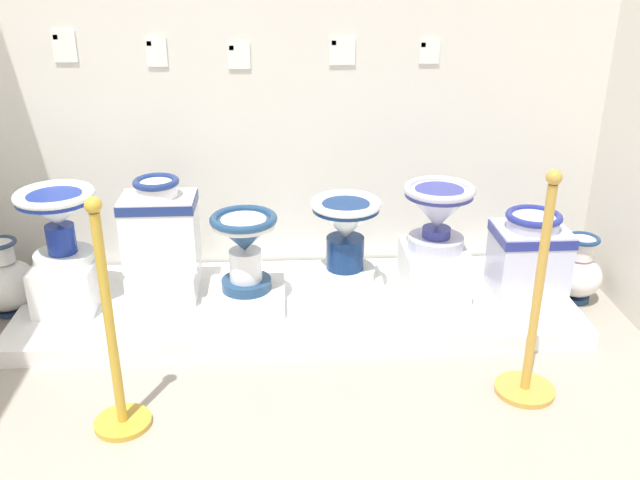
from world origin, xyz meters
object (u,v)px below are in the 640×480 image
at_px(plinth_block_leftmost, 434,271).
at_px(antique_toilet_pale_glazed, 530,250).
at_px(stanchion_post_near_left, 114,358).
at_px(stanchion_post_near_right, 532,333).
at_px(plinth_block_squat_floral, 68,283).
at_px(info_placard_third, 239,56).
at_px(info_placard_second, 156,52).
at_px(plinth_block_pale_glazed, 524,290).
at_px(decorative_vase_companion, 6,282).
at_px(plinth_block_broad_patterned, 345,286).
at_px(antique_toilet_broad_patterned, 346,230).
at_px(info_placard_first, 64,46).
at_px(plinth_block_central_ornate, 247,296).
at_px(antique_toilet_central_ornate, 244,241).
at_px(antique_toilet_leftmost, 438,210).
at_px(decorative_vase_corner, 578,273).
at_px(info_placard_fifth, 429,52).
at_px(info_placard_fourth, 342,51).
at_px(antique_toilet_rightmost, 160,223).
at_px(plinth_block_rightmost, 165,278).
at_px(antique_toilet_squat_floral, 57,214).

height_order(plinth_block_leftmost, antique_toilet_pale_glazed, antique_toilet_pale_glazed).
bearing_deg(stanchion_post_near_left, stanchion_post_near_right, 4.26).
xyz_separation_m(plinth_block_squat_floral, info_placard_third, (0.90, 0.49, 1.07)).
xyz_separation_m(antique_toilet_pale_glazed, info_placard_second, (-1.92, 0.50, 0.95)).
bearing_deg(plinth_block_pale_glazed, decorative_vase_companion, 177.59).
bearing_deg(plinth_block_broad_patterned, stanchion_post_near_left, -136.93).
bearing_deg(plinth_block_pale_glazed, plinth_block_broad_patterned, 176.42).
xyz_separation_m(antique_toilet_broad_patterned, info_placard_first, (-1.43, 0.44, 0.87)).
xyz_separation_m(plinth_block_squat_floral, plinth_block_central_ornate, (0.92, -0.05, -0.08)).
distance_m(antique_toilet_central_ornate, antique_toilet_leftmost, 1.00).
distance_m(plinth_block_broad_patterned, decorative_vase_corner, 1.28).
xyz_separation_m(info_placard_fifth, decorative_vase_corner, (0.81, -0.42, -1.13)).
height_order(info_placard_fourth, stanchion_post_near_right, info_placard_fourth).
relative_size(antique_toilet_rightmost, info_placard_fifth, 3.87).
height_order(decorative_vase_companion, stanchion_post_near_left, stanchion_post_near_left).
distance_m(plinth_block_rightmost, antique_toilet_leftmost, 1.49).
xyz_separation_m(plinth_block_squat_floral, decorative_vase_companion, (-0.35, 0.10, -0.03)).
bearing_deg(stanchion_post_near_left, antique_toilet_rightmost, 87.65).
distance_m(info_placard_second, stanchion_post_near_right, 2.33).
bearing_deg(plinth_block_leftmost, decorative_vase_corner, 3.42).
distance_m(antique_toilet_squat_floral, info_placard_second, 0.98).
distance_m(antique_toilet_rightmost, antique_toilet_leftmost, 1.44).
xyz_separation_m(plinth_block_central_ornate, info_placard_fifth, (0.99, 0.54, 1.16)).
height_order(antique_toilet_central_ornate, stanchion_post_near_left, stanchion_post_near_left).
height_order(info_placard_fifth, stanchion_post_near_left, info_placard_fifth).
bearing_deg(plinth_block_central_ornate, stanchion_post_near_right, -29.82).
bearing_deg(antique_toilet_rightmost, plinth_block_central_ornate, -19.96).
relative_size(plinth_block_squat_floral, decorative_vase_corner, 0.93).
bearing_deg(plinth_block_broad_patterned, antique_toilet_rightmost, 175.96).
xyz_separation_m(antique_toilet_broad_patterned, info_placard_fifth, (0.48, 0.44, 0.83)).
distance_m(plinth_block_squat_floral, info_placard_first, 1.22).
distance_m(plinth_block_broad_patterned, stanchion_post_near_right, 1.10).
relative_size(antique_toilet_rightmost, info_placard_second, 3.21).
distance_m(antique_toilet_rightmost, antique_toilet_pale_glazed, 1.93).
height_order(info_placard_second, decorative_vase_companion, info_placard_second).
xyz_separation_m(decorative_vase_companion, stanchion_post_near_left, (0.79, -0.99, 0.14)).
bearing_deg(info_placard_fourth, plinth_block_rightmost, -158.76).
height_order(info_placard_fourth, decorative_vase_corner, info_placard_fourth).
relative_size(antique_toilet_leftmost, plinth_block_pale_glazed, 1.03).
bearing_deg(info_placard_first, antique_toilet_squat_floral, -90.73).
relative_size(plinth_block_leftmost, antique_toilet_leftmost, 1.04).
bearing_deg(antique_toilet_squat_floral, stanchion_post_near_left, -64.02).
distance_m(antique_toilet_pale_glazed, info_placard_first, 2.64).
bearing_deg(info_placard_fifth, info_placard_third, 180.00).
bearing_deg(plinth_block_pale_glazed, info_placard_fourth, 152.11).
xyz_separation_m(antique_toilet_rightmost, plinth_block_leftmost, (1.43, -0.09, -0.27)).
bearing_deg(antique_toilet_central_ornate, stanchion_post_near_right, -29.82).
xyz_separation_m(antique_toilet_squat_floral, info_placard_third, (0.90, 0.49, 0.68)).
bearing_deg(info_placard_third, plinth_block_broad_patterned, -39.75).
bearing_deg(info_placard_third, stanchion_post_near_left, -108.65).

